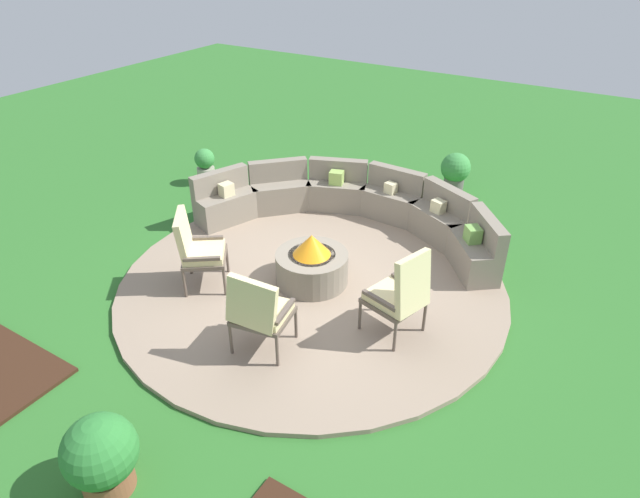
{
  "coord_description": "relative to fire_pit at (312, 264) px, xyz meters",
  "views": [
    {
      "loc": [
        3.22,
        -5.02,
        4.14
      ],
      "look_at": [
        0.0,
        0.2,
        0.45
      ],
      "focal_mm": 30.78,
      "sensor_mm": 36.0,
      "label": 1
    }
  ],
  "objects": [
    {
      "name": "ground_plane",
      "position": [
        0.0,
        0.0,
        -0.33
      ],
      "size": [
        24.0,
        24.0,
        0.0
      ],
      "primitive_type": "plane",
      "color": "#2D6B28"
    },
    {
      "name": "patio_circle",
      "position": [
        0.0,
        0.0,
        -0.3
      ],
      "size": [
        5.04,
        5.04,
        0.06
      ],
      "primitive_type": "cylinder",
      "color": "gray",
      "rests_on": "ground_plane"
    },
    {
      "name": "curved_stone_bench",
      "position": [
        -0.27,
        1.64,
        0.05
      ],
      "size": [
        4.57,
        2.2,
        0.79
      ],
      "color": "gray",
      "rests_on": "patio_circle"
    },
    {
      "name": "lounge_chair_front_left",
      "position": [
        -1.19,
        -0.81,
        0.28
      ],
      "size": [
        0.77,
        0.79,
        1.04
      ],
      "rotation": [
        0.0,
        0.0,
        5.35
      ],
      "color": "brown",
      "rests_on": "patio_circle"
    },
    {
      "name": "lounge_chair_front_right",
      "position": [
        0.24,
        -1.42,
        0.27
      ],
      "size": [
        0.68,
        0.64,
        1.04
      ],
      "rotation": [
        0.0,
        0.0,
        6.47
      ],
      "color": "brown",
      "rests_on": "patio_circle"
    },
    {
      "name": "potted_plant_2",
      "position": [
        0.15,
        -3.44,
        0.07
      ],
      "size": [
        0.62,
        0.62,
        0.76
      ],
      "color": "brown",
      "rests_on": "ground_plane"
    },
    {
      "name": "lounge_chair_back_left",
      "position": [
        1.4,
        -0.38,
        0.3
      ],
      "size": [
        0.72,
        0.68,
        1.1
      ],
      "rotation": [
        0.0,
        0.0,
        7.58
      ],
      "color": "brown",
      "rests_on": "patio_circle"
    },
    {
      "name": "fire_pit",
      "position": [
        0.0,
        0.0,
        0.0
      ],
      "size": [
        0.94,
        0.94,
        0.7
      ],
      "color": "gray",
      "rests_on": "patio_circle"
    },
    {
      "name": "potted_plant_1",
      "position": [
        0.56,
        3.8,
        0.06
      ],
      "size": [
        0.51,
        0.51,
        0.7
      ],
      "color": "#605B56",
      "rests_on": "ground_plane"
    },
    {
      "name": "potted_plant_0",
      "position": [
        -3.38,
        1.74,
        0.02
      ],
      "size": [
        0.36,
        0.36,
        0.66
      ],
      "color": "#A89E8E",
      "rests_on": "ground_plane"
    }
  ]
}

